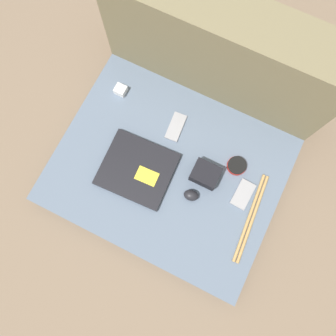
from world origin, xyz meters
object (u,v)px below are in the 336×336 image
at_px(laptop, 137,169).
at_px(phone_black, 176,127).
at_px(phone_silver, 243,194).
at_px(camera_pouch, 205,174).
at_px(speaker_puck, 237,166).
at_px(charger_brick, 121,90).
at_px(computer_mouse, 191,195).

bearing_deg(laptop, phone_black, 72.96).
xyz_separation_m(phone_silver, camera_pouch, (-0.18, 0.00, 0.03)).
relative_size(speaker_puck, phone_black, 0.62).
distance_m(phone_black, camera_pouch, 0.25).
bearing_deg(phone_black, laptop, -108.94).
bearing_deg(charger_brick, camera_pouch, -20.30).
distance_m(phone_silver, phone_black, 0.40).
distance_m(computer_mouse, phone_silver, 0.22).
height_order(phone_silver, phone_black, phone_silver).
bearing_deg(computer_mouse, phone_silver, 16.54).
height_order(laptop, computer_mouse, computer_mouse).
xyz_separation_m(computer_mouse, phone_black, (-0.19, 0.24, -0.01)).
bearing_deg(phone_silver, camera_pouch, -177.39).
height_order(speaker_puck, phone_silver, speaker_puck).
xyz_separation_m(speaker_puck, phone_silver, (0.07, -0.10, -0.01)).
bearing_deg(phone_black, speaker_puck, -12.89).
bearing_deg(speaker_puck, camera_pouch, -136.62).
relative_size(phone_black, charger_brick, 2.72).
bearing_deg(camera_pouch, phone_black, 145.28).
height_order(speaker_puck, camera_pouch, camera_pouch).
height_order(computer_mouse, camera_pouch, camera_pouch).
xyz_separation_m(computer_mouse, phone_silver, (0.19, 0.10, -0.01)).
distance_m(speaker_puck, camera_pouch, 0.14).
relative_size(laptop, charger_brick, 6.30).
bearing_deg(camera_pouch, speaker_puck, 43.38).
relative_size(camera_pouch, charger_brick, 2.30).
distance_m(laptop, speaker_puck, 0.42).
xyz_separation_m(laptop, phone_black, (0.06, 0.24, -0.01)).
bearing_deg(speaker_puck, charger_brick, 171.79).
bearing_deg(computer_mouse, camera_pouch, 70.11).
relative_size(laptop, phone_silver, 2.50).
xyz_separation_m(phone_black, camera_pouch, (0.20, -0.14, 0.03)).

